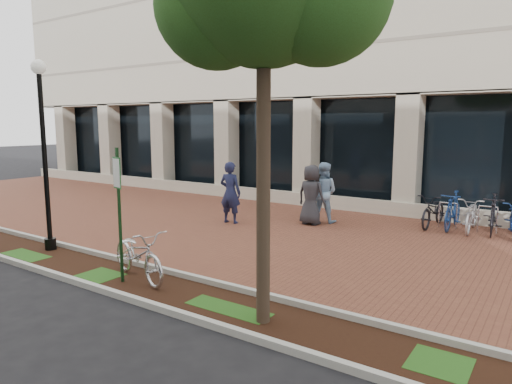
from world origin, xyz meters
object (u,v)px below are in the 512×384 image
Objects in this scene: locked_bicycle at (139,254)px; pedestrian_right at (311,195)px; pedestrian_mid at (323,192)px; bike_rack_cluster at (482,214)px; pedestrian_left at (230,193)px; lamppost at (44,145)px; parking_sign at (118,199)px.

locked_bicycle is 1.08× the size of pedestrian_right.
pedestrian_right is at bearing 69.22° from pedestrian_mid.
pedestrian_left is at bearing -157.66° from bike_rack_cluster.
locked_bicycle is at bearing -123.39° from bike_rack_cluster.
pedestrian_mid reaches higher than pedestrian_right.
pedestrian_mid is at bearing 10.73° from locked_bicycle.
pedestrian_left is 1.04× the size of pedestrian_right.
pedestrian_mid is at bearing 58.37° from lamppost.
pedestrian_right is (2.26, 1.28, -0.04)m from pedestrian_left.
parking_sign reaches higher than pedestrian_mid.
pedestrian_mid is (0.83, 7.55, -0.73)m from parking_sign.
locked_bicycle is (3.61, -0.27, -2.12)m from lamppost.
lamppost is 2.47× the size of pedestrian_right.
bike_rack_cluster is at bearing -15.52° from locked_bicycle.
pedestrian_left is 7.62m from bike_rack_cluster.
pedestrian_mid is 0.54× the size of bike_rack_cluster.
pedestrian_mid is (0.67, 7.22, 0.44)m from locked_bicycle.
pedestrian_left reaches higher than bike_rack_cluster.
parking_sign is 1.36× the size of pedestrian_left.
parking_sign is 7.63m from pedestrian_mid.
locked_bicycle is 5.67m from pedestrian_left.
bike_rack_cluster is (5.37, 8.83, -1.17)m from parking_sign.
bike_rack_cluster is at bearing -162.84° from pedestrian_left.
parking_sign is 7.06m from pedestrian_right.
pedestrian_left is 2.59m from pedestrian_right.
lamppost reaches higher than pedestrian_right.
pedestrian_left is at bearing 69.72° from lamppost.
locked_bicycle is 9.98m from bike_rack_cluster.
parking_sign is 1.32× the size of locked_bicycle.
lamppost is 2.29× the size of locked_bicycle.
pedestrian_mid is 4.75m from bike_rack_cluster.
pedestrian_left is at bearing 32.19° from pedestrian_right.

